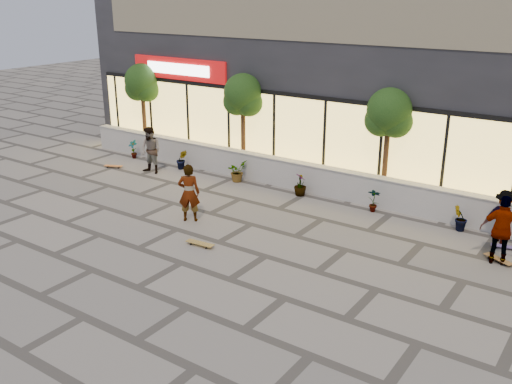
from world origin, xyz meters
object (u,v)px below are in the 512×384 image
Objects in this scene: tree_mideast at (389,116)px; skater_right_far at (503,217)px; skateboard_right_far at (505,247)px; skateboard_right_near at (498,259)px; skateboard_left at (113,166)px; skater_center at (189,193)px; skater_right_near at (502,231)px; tree_midwest at (243,97)px; skateboard_center at (200,243)px; skater_left at (151,150)px; tree_west at (142,85)px.

skater_right_far is at bearing -18.35° from tree_mideast.
skateboard_right_near is at bearing -101.30° from skateboard_right_far.
skater_center is at bearing -46.61° from skateboard_left.
tree_midwest is at bearing -24.85° from skater_right_near.
tree_mideast is 5.63m from skateboard_right_far.
skateboard_center is 8.21m from skateboard_right_near.
skateboard_center is at bearing -63.95° from tree_midwest.
tree_midwest is at bearing 5.66° from skater_right_far.
skater_right_near is 15.18m from skateboard_left.
skater_left reaches higher than skater_right_far.
skater_right_near is (4.50, -2.88, -2.03)m from tree_mideast.
skater_right_near is (10.50, -2.88, -2.03)m from tree_midwest.
tree_west is 2.05× the size of skater_right_near.
tree_midwest reaches higher than skateboard_left.
skateboard_left is (-10.65, -2.74, -2.91)m from tree_mideast.
tree_midwest reaches higher than skater_right_far.
tree_mideast is 4.96m from skater_right_far.
skater_center is at bearing -129.09° from tree_mideast.
skater_left reaches higher than skateboard_left.
skateboard_right_far is at bearing -0.09° from skater_left.
skateboard_right_far is (13.29, 0.53, -0.86)m from skater_left.
skateboard_right_far is at bearing 118.81° from skateboard_right_near.
tree_midwest is 10.55m from skater_right_far.
skateboard_center is (3.22, -6.59, -2.90)m from tree_midwest.
skateboard_center is 1.14× the size of skateboard_left.
tree_west is 5.04× the size of skateboard_left.
skateboard_right_far is (7.24, 4.77, -0.01)m from skateboard_center.
tree_mideast is at bearing 12.53° from skater_left.
tree_mideast is 4.67× the size of skateboard_right_near.
skater_left is at bearing -155.49° from skateboard_right_near.
tree_midwest is 1.00× the size of tree_mideast.
skater_right_near is 1.38m from skateboard_right_far.
skater_right_near is 2.15× the size of skateboard_center.
skater_right_near is at bearing -32.62° from tree_mideast.
skateboard_right_far is at bearing 132.95° from skater_right_far.
skateboard_left is (-7.87, 3.85, -0.01)m from skateboard_center.
tree_mideast is 2.10× the size of skater_left.
skater_center is 1.18× the size of skater_right_far.
skateboard_right_near is (7.28, 3.81, -0.00)m from skateboard_center.
skater_right_near is (16.00, -2.88, -2.03)m from tree_west.
skater_right_far is 14.95m from skateboard_left.
tree_mideast reaches higher than skateboard_left.
tree_midwest is 7.88m from skateboard_center.
skateboard_right_near is (8.79, 2.50, -0.85)m from skater_center.
tree_midwest is at bearing -104.77° from skater_center.
skater_right_far is 2.04× the size of skateboard_left.
skater_left is 13.36m from skateboard_right_near.
tree_mideast reaches higher than skater_center.
skater_right_far is 8.74m from skateboard_center.
skater_right_far is 1.58m from skateboard_right_near.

